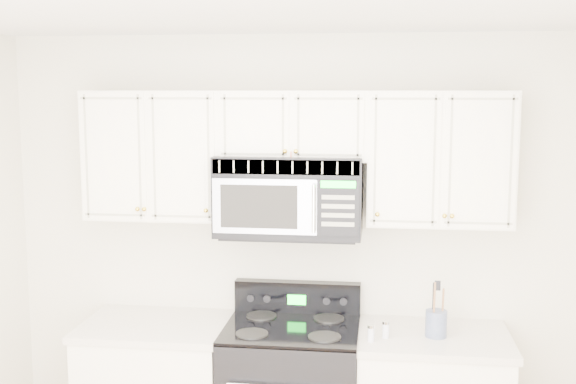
# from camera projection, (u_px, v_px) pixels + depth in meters

# --- Properties ---
(room) EXTENTS (3.51, 3.51, 2.61)m
(room) POSITION_uv_depth(u_px,v_px,m) (242.00, 355.00, 2.67)
(room) COLOR #976B3F
(room) RESTS_ON ground
(upper_cabinets) EXTENTS (2.44, 0.37, 0.75)m
(upper_cabinets) POSITION_uv_depth(u_px,v_px,m) (294.00, 150.00, 4.13)
(upper_cabinets) COLOR white
(upper_cabinets) RESTS_ON ground
(microwave) EXTENTS (0.83, 0.46, 0.46)m
(microwave) POSITION_uv_depth(u_px,v_px,m) (290.00, 195.00, 4.13)
(microwave) COLOR black
(microwave) RESTS_ON ground
(utensil_crock) EXTENTS (0.12, 0.12, 0.32)m
(utensil_crock) POSITION_uv_depth(u_px,v_px,m) (436.00, 323.00, 3.98)
(utensil_crock) COLOR slate
(utensil_crock) RESTS_ON base_cabinet_right
(shaker_salt) EXTENTS (0.04, 0.04, 0.09)m
(shaker_salt) POSITION_uv_depth(u_px,v_px,m) (371.00, 333.00, 3.91)
(shaker_salt) COLOR silver
(shaker_salt) RESTS_ON base_cabinet_right
(shaker_pepper) EXTENTS (0.04, 0.04, 0.09)m
(shaker_pepper) POSITION_uv_depth(u_px,v_px,m) (386.00, 329.00, 3.97)
(shaker_pepper) COLOR silver
(shaker_pepper) RESTS_ON base_cabinet_right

